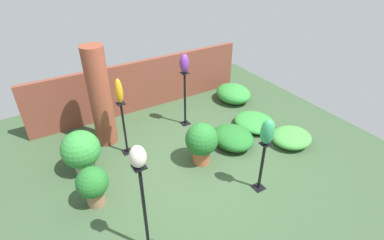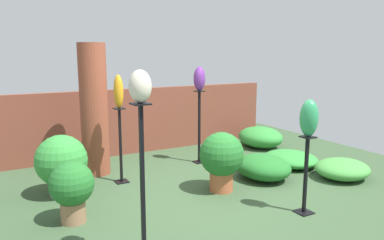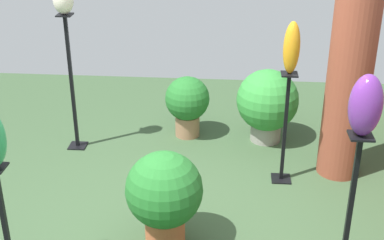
{
  "view_description": "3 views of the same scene",
  "coord_description": "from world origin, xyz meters",
  "px_view_note": "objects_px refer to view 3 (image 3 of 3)",
  "views": [
    {
      "loc": [
        -2.5,
        -3.87,
        3.94
      ],
      "look_at": [
        -0.05,
        0.17,
        0.98
      ],
      "focal_mm": 28.0,
      "sensor_mm": 36.0,
      "label": 1
    },
    {
      "loc": [
        -2.84,
        -4.33,
        2.02
      ],
      "look_at": [
        -0.22,
        0.36,
        1.04
      ],
      "focal_mm": 35.0,
      "sensor_mm": 36.0,
      "label": 2
    },
    {
      "loc": [
        3.82,
        0.6,
        2.93
      ],
      "look_at": [
        -0.14,
        0.27,
        1.09
      ],
      "focal_mm": 50.0,
      "sensor_mm": 36.0,
      "label": 3
    }
  ],
  "objects_px": {
    "pedestal_jade": "(6,229)",
    "potted_plant_near_pillar": "(164,194)",
    "art_vase_amber": "(292,48)",
    "pedestal_violet": "(348,224)",
    "pedestal_ivory": "(72,89)",
    "art_vase_ivory": "(63,0)",
    "pedestal_amber": "(285,133)",
    "potted_plant_mid_left": "(187,102)",
    "art_vase_violet": "(365,105)",
    "brick_pillar": "(350,76)",
    "potted_plant_front_left": "(267,102)"
  },
  "relations": [
    {
      "from": "brick_pillar",
      "to": "pedestal_violet",
      "type": "distance_m",
      "value": 1.91
    },
    {
      "from": "art_vase_ivory",
      "to": "art_vase_violet",
      "type": "bearing_deg",
      "value": 50.91
    },
    {
      "from": "art_vase_ivory",
      "to": "brick_pillar",
      "type": "bearing_deg",
      "value": 83.58
    },
    {
      "from": "pedestal_ivory",
      "to": "pedestal_amber",
      "type": "distance_m",
      "value": 2.41
    },
    {
      "from": "brick_pillar",
      "to": "art_vase_ivory",
      "type": "bearing_deg",
      "value": -96.42
    },
    {
      "from": "art_vase_ivory",
      "to": "pedestal_ivory",
      "type": "bearing_deg",
      "value": 0.0
    },
    {
      "from": "pedestal_ivory",
      "to": "pedestal_jade",
      "type": "bearing_deg",
      "value": 2.5
    },
    {
      "from": "pedestal_violet",
      "to": "pedestal_ivory",
      "type": "bearing_deg",
      "value": -129.09
    },
    {
      "from": "pedestal_amber",
      "to": "art_vase_violet",
      "type": "bearing_deg",
      "value": 11.61
    },
    {
      "from": "pedestal_violet",
      "to": "potted_plant_front_left",
      "type": "height_order",
      "value": "pedestal_violet"
    },
    {
      "from": "pedestal_violet",
      "to": "pedestal_jade",
      "type": "relative_size",
      "value": 1.34
    },
    {
      "from": "potted_plant_front_left",
      "to": "pedestal_violet",
      "type": "bearing_deg",
      "value": 10.32
    },
    {
      "from": "pedestal_jade",
      "to": "art_vase_ivory",
      "type": "bearing_deg",
      "value": -177.5
    },
    {
      "from": "pedestal_jade",
      "to": "art_vase_amber",
      "type": "distance_m",
      "value": 2.95
    },
    {
      "from": "pedestal_amber",
      "to": "art_vase_amber",
      "type": "bearing_deg",
      "value": 0.0
    },
    {
      "from": "pedestal_amber",
      "to": "art_vase_ivory",
      "type": "height_order",
      "value": "art_vase_ivory"
    },
    {
      "from": "art_vase_violet",
      "to": "pedestal_jade",
      "type": "bearing_deg",
      "value": -88.79
    },
    {
      "from": "brick_pillar",
      "to": "art_vase_amber",
      "type": "distance_m",
      "value": 0.74
    },
    {
      "from": "brick_pillar",
      "to": "pedestal_ivory",
      "type": "height_order",
      "value": "brick_pillar"
    },
    {
      "from": "art_vase_violet",
      "to": "potted_plant_mid_left",
      "type": "height_order",
      "value": "art_vase_violet"
    },
    {
      "from": "brick_pillar",
      "to": "pedestal_amber",
      "type": "distance_m",
      "value": 0.85
    },
    {
      "from": "brick_pillar",
      "to": "art_vase_ivory",
      "type": "relative_size",
      "value": 7.3
    },
    {
      "from": "pedestal_violet",
      "to": "art_vase_violet",
      "type": "distance_m",
      "value": 0.94
    },
    {
      "from": "pedestal_jade",
      "to": "potted_plant_near_pillar",
      "type": "bearing_deg",
      "value": 112.97
    },
    {
      "from": "pedestal_jade",
      "to": "potted_plant_near_pillar",
      "type": "distance_m",
      "value": 1.26
    },
    {
      "from": "pedestal_ivory",
      "to": "potted_plant_front_left",
      "type": "xyz_separation_m",
      "value": [
        -0.35,
        2.2,
        -0.24
      ]
    },
    {
      "from": "art_vase_violet",
      "to": "potted_plant_front_left",
      "type": "distance_m",
      "value": 2.77
    },
    {
      "from": "brick_pillar",
      "to": "art_vase_ivory",
      "type": "height_order",
      "value": "brick_pillar"
    },
    {
      "from": "potted_plant_mid_left",
      "to": "potted_plant_near_pillar",
      "type": "xyz_separation_m",
      "value": [
        2.13,
        -0.0,
        0.07
      ]
    },
    {
      "from": "pedestal_jade",
      "to": "art_vase_amber",
      "type": "xyz_separation_m",
      "value": [
        -1.66,
        2.24,
        0.98
      ]
    },
    {
      "from": "potted_plant_front_left",
      "to": "potted_plant_mid_left",
      "type": "bearing_deg",
      "value": -93.16
    },
    {
      "from": "pedestal_violet",
      "to": "potted_plant_near_pillar",
      "type": "relative_size",
      "value": 1.52
    },
    {
      "from": "pedestal_amber",
      "to": "potted_plant_mid_left",
      "type": "relative_size",
      "value": 1.58
    },
    {
      "from": "brick_pillar",
      "to": "art_vase_amber",
      "type": "xyz_separation_m",
      "value": [
        0.22,
        -0.62,
        0.35
      ]
    },
    {
      "from": "pedestal_jade",
      "to": "potted_plant_front_left",
      "type": "relative_size",
      "value": 1.14
    },
    {
      "from": "pedestal_jade",
      "to": "art_vase_ivory",
      "type": "height_order",
      "value": "art_vase_ivory"
    },
    {
      "from": "pedestal_violet",
      "to": "potted_plant_front_left",
      "type": "distance_m",
      "value": 2.56
    },
    {
      "from": "pedestal_amber",
      "to": "potted_plant_mid_left",
      "type": "xyz_separation_m",
      "value": [
        -0.96,
        -1.07,
        -0.1
      ]
    },
    {
      "from": "pedestal_violet",
      "to": "pedestal_ivory",
      "type": "height_order",
      "value": "pedestal_ivory"
    },
    {
      "from": "pedestal_amber",
      "to": "art_vase_ivory",
      "type": "bearing_deg",
      "value": -103.41
    },
    {
      "from": "pedestal_ivory",
      "to": "potted_plant_near_pillar",
      "type": "height_order",
      "value": "pedestal_ivory"
    },
    {
      "from": "potted_plant_mid_left",
      "to": "potted_plant_near_pillar",
      "type": "relative_size",
      "value": 0.85
    },
    {
      "from": "pedestal_violet",
      "to": "pedestal_jade",
      "type": "bearing_deg",
      "value": -88.79
    },
    {
      "from": "pedestal_amber",
      "to": "pedestal_jade",
      "type": "distance_m",
      "value": 2.79
    },
    {
      "from": "brick_pillar",
      "to": "potted_plant_mid_left",
      "type": "xyz_separation_m",
      "value": [
        -0.74,
        -1.69,
        -0.65
      ]
    },
    {
      "from": "potted_plant_mid_left",
      "to": "potted_plant_near_pillar",
      "type": "distance_m",
      "value": 2.13
    },
    {
      "from": "pedestal_jade",
      "to": "potted_plant_front_left",
      "type": "bearing_deg",
      "value": 140.66
    },
    {
      "from": "art_vase_amber",
      "to": "potted_plant_near_pillar",
      "type": "bearing_deg",
      "value": -42.56
    },
    {
      "from": "art_vase_amber",
      "to": "pedestal_ivory",
      "type": "bearing_deg",
      "value": -103.41
    },
    {
      "from": "art_vase_ivory",
      "to": "pedestal_amber",
      "type": "bearing_deg",
      "value": 76.59
    }
  ]
}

